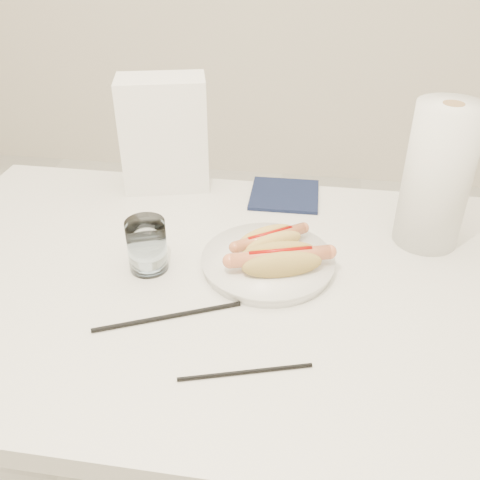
# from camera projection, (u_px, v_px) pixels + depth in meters

# --- Properties ---
(table) EXTENTS (1.20, 0.80, 0.75)m
(table) POSITION_uv_depth(u_px,v_px,m) (206.00, 301.00, 1.02)
(table) COLOR silver
(table) RESTS_ON ground
(plate) EXTENTS (0.25, 0.25, 0.02)m
(plate) POSITION_uv_depth(u_px,v_px,m) (268.00, 263.00, 1.00)
(plate) COLOR white
(plate) RESTS_ON table
(hotdog_left) EXTENTS (0.14, 0.12, 0.04)m
(hotdog_left) POSITION_uv_depth(u_px,v_px,m) (270.00, 240.00, 1.01)
(hotdog_left) COLOR tan
(hotdog_left) RESTS_ON plate
(hotdog_right) EXTENTS (0.18, 0.11, 0.05)m
(hotdog_right) POSITION_uv_depth(u_px,v_px,m) (280.00, 260.00, 0.95)
(hotdog_right) COLOR tan
(hotdog_right) RESTS_ON plate
(water_glass) EXTENTS (0.07, 0.07, 0.10)m
(water_glass) POSITION_uv_depth(u_px,v_px,m) (147.00, 245.00, 0.98)
(water_glass) COLOR white
(water_glass) RESTS_ON table
(chopstick_near) EXTENTS (0.23, 0.11, 0.01)m
(chopstick_near) POSITION_uv_depth(u_px,v_px,m) (168.00, 317.00, 0.88)
(chopstick_near) COLOR black
(chopstick_near) RESTS_ON table
(chopstick_far) EXTENTS (0.19, 0.07, 0.01)m
(chopstick_far) POSITION_uv_depth(u_px,v_px,m) (245.00, 372.00, 0.78)
(chopstick_far) COLOR black
(chopstick_far) RESTS_ON table
(napkin_box) EXTENTS (0.22, 0.15, 0.26)m
(napkin_box) POSITION_uv_depth(u_px,v_px,m) (164.00, 134.00, 1.22)
(napkin_box) COLOR white
(napkin_box) RESTS_ON table
(navy_napkin) EXTENTS (0.16, 0.16, 0.01)m
(navy_napkin) POSITION_uv_depth(u_px,v_px,m) (284.00, 195.00, 1.24)
(navy_napkin) COLOR #101732
(navy_napkin) RESTS_ON table
(paper_towel_roll) EXTENTS (0.16, 0.16, 0.29)m
(paper_towel_roll) POSITION_uv_depth(u_px,v_px,m) (437.00, 177.00, 1.01)
(paper_towel_roll) COLOR white
(paper_towel_roll) RESTS_ON table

